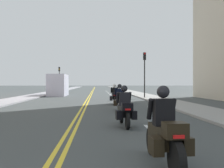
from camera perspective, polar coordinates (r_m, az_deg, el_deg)
name	(u,v)px	position (r m, az deg, el deg)	size (l,w,h in m)	color
ground_plane	(92,92)	(49.66, -4.18, -1.73)	(264.00, 264.00, 0.00)	#3F4546
sidewalk_left	(53,92)	(50.27, -12.17, -1.64)	(2.78, 144.00, 0.12)	#96969D
sidewalk_right	(131,92)	(50.02, 3.85, -1.64)	(2.78, 144.00, 0.12)	gray
centreline_yellow_inner	(91,92)	(49.66, -4.31, -1.72)	(0.12, 132.00, 0.01)	yellow
centreline_yellow_outer	(93,92)	(49.66, -4.04, -1.72)	(0.12, 132.00, 0.01)	yellow
lane_dashes_white	(114,98)	(30.73, 0.42, -2.90)	(0.14, 56.40, 0.01)	silver
motorcycle_0	(165,134)	(5.65, 10.83, -10.17)	(0.78, 2.28, 1.62)	black
motorcycle_1	(125,109)	(10.60, 2.64, -5.28)	(0.78, 2.21, 1.58)	black
motorcycle_2	(120,100)	(16.38, 1.59, -3.35)	(0.77, 2.21, 1.61)	black
motorcycle_3	(114,96)	(21.38, 0.52, -2.50)	(0.77, 2.12, 1.60)	black
traffic_light_near	(145,67)	(29.75, 6.75, 3.56)	(0.28, 0.38, 4.95)	black
traffic_light_far	(59,75)	(51.42, -10.85, 1.90)	(0.28, 0.38, 4.62)	black
parked_truck	(59,86)	(37.31, -10.98, -0.41)	(2.20, 6.50, 2.80)	silver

